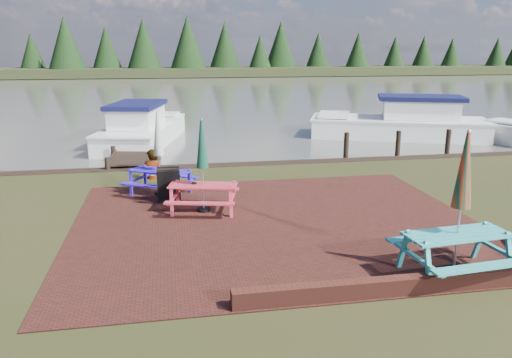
{
  "coord_description": "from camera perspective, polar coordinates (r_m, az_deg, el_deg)",
  "views": [
    {
      "loc": [
        -2.33,
        -9.35,
        3.83
      ],
      "look_at": [
        -0.43,
        1.25,
        1.0
      ],
      "focal_mm": 35.0,
      "sensor_mm": 36.0,
      "label": 1
    }
  ],
  "objects": [
    {
      "name": "brick_wall",
      "position": [
        9.03,
        20.99,
        -10.35
      ],
      "size": [
        6.21,
        1.79,
        0.3
      ],
      "color": "#4C1E16",
      "rests_on": "ground"
    },
    {
      "name": "picnic_table_teal",
      "position": [
        9.19,
        22.13,
        -5.09
      ],
      "size": [
        1.96,
        1.77,
        2.52
      ],
      "rotation": [
        0.0,
        0.0,
        0.09
      ],
      "color": "teal",
      "rests_on": "ground"
    },
    {
      "name": "water",
      "position": [
        46.56,
        -7.37,
        9.89
      ],
      "size": [
        120.0,
        60.0,
        0.02
      ],
      "primitive_type": "cube",
      "color": "#424139",
      "rests_on": "ground"
    },
    {
      "name": "chalkboard",
      "position": [
        12.75,
        -9.94,
        -0.77
      ],
      "size": [
        0.57,
        0.55,
        0.91
      ],
      "rotation": [
        0.0,
        0.0,
        -0.04
      ],
      "color": "black",
      "rests_on": "ground"
    },
    {
      "name": "paving",
      "position": [
        11.27,
        2.39,
        -5.09
      ],
      "size": [
        9.0,
        7.5,
        0.02
      ],
      "primitive_type": "cube",
      "color": "#341610",
      "rests_on": "ground"
    },
    {
      "name": "person",
      "position": [
        15.24,
        -11.87,
        3.31
      ],
      "size": [
        0.67,
        0.46,
        1.79
      ],
      "primitive_type": "imported",
      "rotation": [
        0.0,
        0.0,
        3.19
      ],
      "color": "gray",
      "rests_on": "ground"
    },
    {
      "name": "picnic_table_red",
      "position": [
        11.92,
        -6.09,
        -0.15
      ],
      "size": [
        1.89,
        1.76,
        2.24
      ],
      "rotation": [
        0.0,
        0.0,
        -0.23
      ],
      "color": "#BE3040",
      "rests_on": "ground"
    },
    {
      "name": "picnic_table_blue",
      "position": [
        13.51,
        -10.96,
        1.42
      ],
      "size": [
        2.11,
        2.05,
        2.23
      ],
      "rotation": [
        0.0,
        0.0,
        -0.54
      ],
      "color": "#2E19BE",
      "rests_on": "ground"
    },
    {
      "name": "ground",
      "position": [
        10.36,
        3.59,
        -6.98
      ],
      "size": [
        120.0,
        120.0,
        0.0
      ],
      "primitive_type": "plane",
      "color": "black",
      "rests_on": "ground"
    },
    {
      "name": "far_treeline",
      "position": [
        75.38,
        -8.65,
        14.15
      ],
      "size": [
        120.0,
        10.0,
        8.1
      ],
      "color": "black",
      "rests_on": "ground"
    },
    {
      "name": "jetty",
      "position": [
        20.99,
        -13.23,
        4.14
      ],
      "size": [
        1.76,
        9.08,
        1.0
      ],
      "color": "black",
      "rests_on": "ground"
    },
    {
      "name": "boat_jetty",
      "position": [
        22.12,
        -12.87,
        5.46
      ],
      "size": [
        3.85,
        7.33,
        2.02
      ],
      "rotation": [
        0.0,
        0.0,
        -0.22
      ],
      "color": "white",
      "rests_on": "ground"
    },
    {
      "name": "boat_near",
      "position": [
        24.04,
        16.34,
        6.02
      ],
      "size": [
        8.32,
        5.4,
        2.13
      ],
      "rotation": [
        0.0,
        0.0,
        1.2
      ],
      "color": "white",
      "rests_on": "ground"
    }
  ]
}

